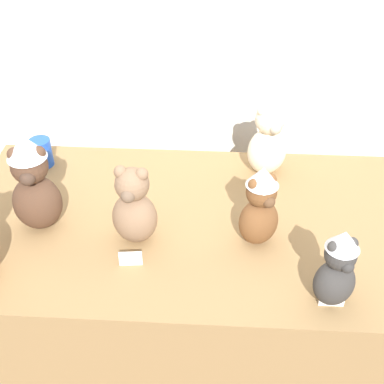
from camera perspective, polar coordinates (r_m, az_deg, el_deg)
wall_back at (r=2.11m, az=1.17°, el=20.19°), size 7.00×0.08×2.60m
display_table at (r=2.03m, az=0.00°, el=-11.61°), size 1.58×0.86×0.79m
teddy_bear_cream at (r=1.92m, az=8.33°, el=5.49°), size 0.18×0.17×0.29m
teddy_bear_chestnut at (r=1.60m, az=7.47°, el=-1.64°), size 0.17×0.16×0.28m
teddy_bear_cocoa at (r=1.70m, az=-16.99°, el=0.78°), size 0.18×0.16×0.35m
teddy_bear_charcoal at (r=1.46m, az=15.65°, el=-8.13°), size 0.14×0.13×0.26m
teddy_bear_mocha at (r=1.61m, az=-6.38°, el=-1.70°), size 0.16×0.14×0.28m
party_cup_blue at (r=2.06m, az=-16.18°, el=4.17°), size 0.08×0.08×0.11m
name_card_front_left at (r=1.52m, az=15.11°, el=-11.27°), size 0.07×0.01×0.05m
name_card_front_middle at (r=1.59m, az=-6.75°, el=-7.26°), size 0.07×0.02×0.05m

